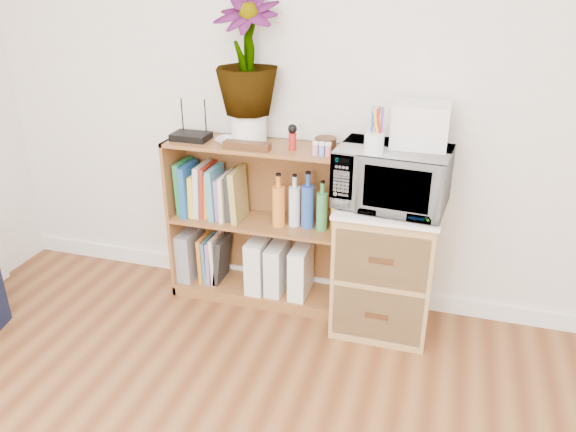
% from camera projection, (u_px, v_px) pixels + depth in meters
% --- Properties ---
extents(skirting_board, '(4.00, 0.02, 0.10)m').
position_uv_depth(skirting_board, '(320.00, 285.00, 3.42)').
color(skirting_board, white).
rests_on(skirting_board, ground).
extents(bookshelf, '(1.00, 0.30, 0.95)m').
position_uv_depth(bookshelf, '(257.00, 224.00, 3.21)').
color(bookshelf, brown).
rests_on(bookshelf, ground).
extents(wicker_unit, '(0.50, 0.45, 0.70)m').
position_uv_depth(wicker_unit, '(385.00, 268.00, 3.00)').
color(wicker_unit, '#9E7542').
rests_on(wicker_unit, ground).
extents(microwave, '(0.57, 0.41, 0.30)m').
position_uv_depth(microwave, '(392.00, 177.00, 2.78)').
color(microwave, white).
rests_on(microwave, wicker_unit).
extents(pen_cup, '(0.09, 0.09, 0.10)m').
position_uv_depth(pen_cup, '(374.00, 143.00, 2.62)').
color(pen_cup, white).
rests_on(pen_cup, microwave).
extents(small_appliance, '(0.27, 0.22, 0.21)m').
position_uv_depth(small_appliance, '(421.00, 125.00, 2.71)').
color(small_appliance, silver).
rests_on(small_appliance, microwave).
extents(router, '(0.20, 0.14, 0.04)m').
position_uv_depth(router, '(191.00, 136.00, 3.09)').
color(router, black).
rests_on(router, bookshelf).
extents(white_bowl, '(0.13, 0.13, 0.03)m').
position_uv_depth(white_bowl, '(228.00, 141.00, 3.02)').
color(white_bowl, silver).
rests_on(white_bowl, bookshelf).
extents(plant_pot, '(0.19, 0.19, 0.16)m').
position_uv_depth(plant_pot, '(249.00, 128.00, 3.01)').
color(plant_pot, white).
rests_on(plant_pot, bookshelf).
extents(potted_plant, '(0.33, 0.33, 0.60)m').
position_uv_depth(potted_plant, '(247.00, 56.00, 2.86)').
color(potted_plant, '#2C7032').
rests_on(potted_plant, plant_pot).
extents(trinket_box, '(0.25, 0.06, 0.04)m').
position_uv_depth(trinket_box, '(247.00, 146.00, 2.92)').
color(trinket_box, '#3D2610').
rests_on(trinket_box, bookshelf).
extents(kokeshi_doll, '(0.04, 0.04, 0.09)m').
position_uv_depth(kokeshi_doll, '(292.00, 141.00, 2.90)').
color(kokeshi_doll, '#B01915').
rests_on(kokeshi_doll, bookshelf).
extents(wooden_bowl, '(0.11, 0.11, 0.07)m').
position_uv_depth(wooden_bowl, '(325.00, 144.00, 2.91)').
color(wooden_bowl, '#3A210F').
rests_on(wooden_bowl, bookshelf).
extents(paint_jars, '(0.12, 0.04, 0.06)m').
position_uv_depth(paint_jars, '(322.00, 150.00, 2.82)').
color(paint_jars, pink).
rests_on(paint_jars, bookshelf).
extents(file_box, '(0.09, 0.24, 0.30)m').
position_uv_depth(file_box, '(190.00, 253.00, 3.43)').
color(file_box, gray).
rests_on(file_box, bookshelf).
extents(magazine_holder_left, '(0.10, 0.26, 0.32)m').
position_uv_depth(magazine_holder_left, '(259.00, 263.00, 3.30)').
color(magazine_holder_left, silver).
rests_on(magazine_holder_left, bookshelf).
extents(magazine_holder_mid, '(0.09, 0.24, 0.29)m').
position_uv_depth(magazine_holder_mid, '(277.00, 267.00, 3.28)').
color(magazine_holder_mid, silver).
rests_on(magazine_holder_mid, bookshelf).
extents(magazine_holder_right, '(0.10, 0.24, 0.30)m').
position_uv_depth(magazine_holder_right, '(301.00, 270.00, 3.24)').
color(magazine_holder_right, white).
rests_on(magazine_holder_right, bookshelf).
extents(cookbooks, '(0.38, 0.20, 0.31)m').
position_uv_depth(cookbooks, '(211.00, 192.00, 3.21)').
color(cookbooks, '#1F773E').
rests_on(cookbooks, bookshelf).
extents(liquor_bottles, '(0.46, 0.07, 0.32)m').
position_uv_depth(liquor_bottles, '(313.00, 202.00, 3.05)').
color(liquor_bottles, orange).
rests_on(liquor_bottles, bookshelf).
extents(lower_books, '(0.16, 0.19, 0.30)m').
position_uv_depth(lower_books, '(214.00, 258.00, 3.39)').
color(lower_books, '#BE6F21').
rests_on(lower_books, bookshelf).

